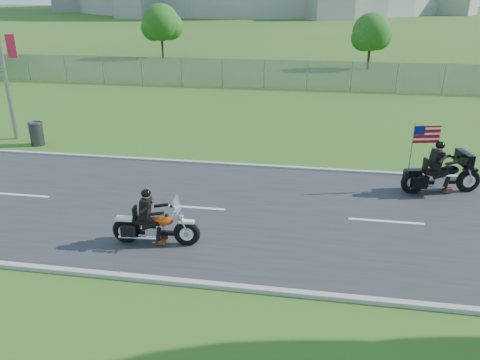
# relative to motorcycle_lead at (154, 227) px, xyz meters

# --- Properties ---
(ground) EXTENTS (420.00, 420.00, 0.00)m
(ground) POSITION_rel_motorcycle_lead_xyz_m (2.38, 2.34, -0.52)
(ground) COLOR #2B4B17
(ground) RESTS_ON ground
(road) EXTENTS (120.00, 8.00, 0.04)m
(road) POSITION_rel_motorcycle_lead_xyz_m (2.38, 2.34, -0.50)
(road) COLOR #28282B
(road) RESTS_ON ground
(curb_north) EXTENTS (120.00, 0.18, 0.12)m
(curb_north) POSITION_rel_motorcycle_lead_xyz_m (2.38, 6.39, -0.47)
(curb_north) COLOR #9E9B93
(curb_north) RESTS_ON ground
(curb_south) EXTENTS (120.00, 0.18, 0.12)m
(curb_south) POSITION_rel_motorcycle_lead_xyz_m (2.38, -1.71, -0.47)
(curb_south) COLOR #9E9B93
(curb_south) RESTS_ON ground
(fence) EXTENTS (60.00, 0.03, 2.00)m
(fence) POSITION_rel_motorcycle_lead_xyz_m (-2.62, 22.34, 0.48)
(fence) COLOR gray
(fence) RESTS_ON ground
(tree_fence_near) EXTENTS (3.52, 3.28, 4.75)m
(tree_fence_near) POSITION_rel_motorcycle_lead_xyz_m (8.42, 32.38, 2.46)
(tree_fence_near) COLOR #382316
(tree_fence_near) RESTS_ON ground
(tree_fence_mid) EXTENTS (3.96, 3.69, 5.30)m
(tree_fence_mid) POSITION_rel_motorcycle_lead_xyz_m (-11.57, 36.38, 2.79)
(tree_fence_mid) COLOR #382316
(tree_fence_mid) RESTS_ON ground
(motorcycle_lead) EXTENTS (2.43, 0.68, 1.63)m
(motorcycle_lead) POSITION_rel_motorcycle_lead_xyz_m (0.00, 0.00, 0.00)
(motorcycle_lead) COLOR black
(motorcycle_lead) RESTS_ON ground
(motorcycle_follow) EXTENTS (2.74, 1.17, 2.31)m
(motorcycle_follow) POSITION_rel_motorcycle_lead_xyz_m (8.43, 4.93, 0.11)
(motorcycle_follow) COLOR black
(motorcycle_follow) RESTS_ON ground
(trash_can) EXTENTS (0.75, 0.75, 1.01)m
(trash_can) POSITION_rel_motorcycle_lead_xyz_m (-8.10, 7.63, -0.01)
(trash_can) COLOR #302F34
(trash_can) RESTS_ON ground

